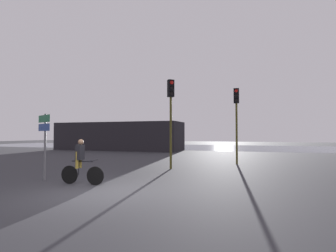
{
  "coord_description": "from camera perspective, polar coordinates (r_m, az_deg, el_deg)",
  "views": [
    {
      "loc": [
        4.53,
        -6.97,
        1.79
      ],
      "look_at": [
        0.5,
        5.0,
        2.2
      ],
      "focal_mm": 28.0,
      "sensor_mm": 36.0,
      "label": 1
    }
  ],
  "objects": [
    {
      "name": "water_strip",
      "position": [
        36.99,
        11.59,
        -4.58
      ],
      "size": [
        80.0,
        16.0,
        0.01
      ],
      "primitive_type": "cube",
      "color": "slate",
      "rests_on": "ground"
    },
    {
      "name": "traffic_light_center",
      "position": [
        13.71,
        0.62,
        4.15
      ],
      "size": [
        0.41,
        0.42,
        4.66
      ],
      "rotation": [
        0.0,
        0.0,
        3.84
      ],
      "color": "#4C4719",
      "rests_on": "ground"
    },
    {
      "name": "direction_sign_post",
      "position": [
        11.33,
        -25.3,
        -1.66
      ],
      "size": [
        1.0,
        0.52,
        2.6
      ],
      "rotation": [
        0.0,
        0.0,
        2.68
      ],
      "color": "slate",
      "rests_on": "ground"
    },
    {
      "name": "distant_building",
      "position": [
        30.62,
        -10.81,
        -2.22
      ],
      "size": [
        14.73,
        4.0,
        3.16
      ],
      "primitive_type": "cube",
      "color": "black",
      "rests_on": "ground"
    },
    {
      "name": "ground_plane",
      "position": [
        8.51,
        -14.52,
        -13.95
      ],
      "size": [
        120.0,
        120.0,
        0.0
      ],
      "primitive_type": "plane",
      "color": "#333338"
    },
    {
      "name": "traffic_light_far_right",
      "position": [
        16.43,
        14.68,
        3.07
      ],
      "size": [
        0.33,
        0.34,
        4.59
      ],
      "rotation": [
        0.0,
        0.0,
        3.17
      ],
      "color": "#4C4719",
      "rests_on": "ground"
    },
    {
      "name": "cyclist",
      "position": [
        9.99,
        -18.46,
        -7.34
      ],
      "size": [
        1.71,
        0.46,
        1.62
      ],
      "rotation": [
        0.0,
        0.0,
        -1.51
      ],
      "color": "black",
      "rests_on": "ground"
    }
  ]
}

